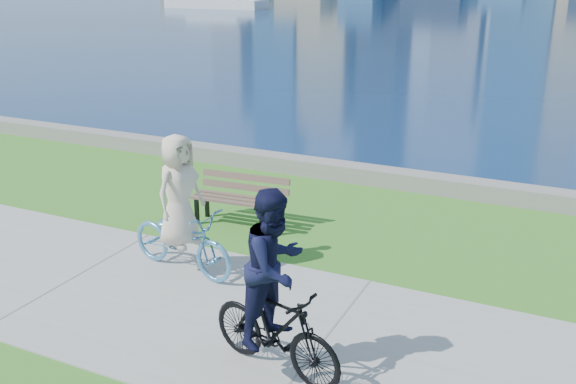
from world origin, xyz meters
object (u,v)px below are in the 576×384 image
bollard_lamp (263,218)px  cyclist_man (275,299)px  cyclist_woman (181,222)px  park_bench (241,196)px

bollard_lamp → cyclist_man: size_ratio=0.51×
cyclist_woman → cyclist_man: bearing=-115.4°
bollard_lamp → cyclist_man: bearing=-60.0°
cyclist_woman → cyclist_man: (2.42, -1.71, 0.13)m
park_bench → cyclist_man: (2.58, -3.78, 0.40)m
park_bench → cyclist_woman: cyclist_woman is taller
bollard_lamp → cyclist_woman: (-0.83, -1.04, 0.17)m
cyclist_woman → park_bench: bearing=14.4°
bollard_lamp → cyclist_woman: 1.34m
park_bench → bollard_lamp: bearing=-50.4°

